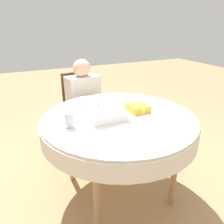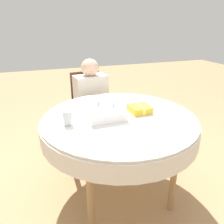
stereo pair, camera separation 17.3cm
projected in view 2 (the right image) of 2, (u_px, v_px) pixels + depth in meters
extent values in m
plane|color=#A37F56|center=(118.00, 191.00, 2.05)|extent=(12.00, 12.00, 0.00)
cylinder|color=silver|center=(119.00, 117.00, 1.76)|extent=(1.23, 1.23, 0.02)
cylinder|color=silver|center=(119.00, 126.00, 1.79)|extent=(1.25, 1.25, 0.14)
cylinder|color=#A37A4C|center=(90.00, 193.00, 1.51)|extent=(0.05, 0.05, 0.74)
cylinder|color=#A37A4C|center=(174.00, 173.00, 1.72)|extent=(0.05, 0.05, 0.74)
cylinder|color=#A37A4C|center=(73.00, 145.00, 2.10)|extent=(0.05, 0.05, 0.74)
cylinder|color=#A37A4C|center=(137.00, 134.00, 2.31)|extent=(0.05, 0.05, 0.74)
cube|color=#4C331E|center=(92.00, 117.00, 2.62)|extent=(0.44, 0.44, 0.04)
cube|color=#4C331E|center=(85.00, 92.00, 2.67)|extent=(0.35, 0.08, 0.51)
cylinder|color=#4C331E|center=(84.00, 142.00, 2.49)|extent=(0.04, 0.04, 0.39)
cylinder|color=#4C331E|center=(111.00, 136.00, 2.63)|extent=(0.04, 0.04, 0.39)
cylinder|color=#4C331E|center=(75.00, 130.00, 2.77)|extent=(0.04, 0.04, 0.39)
cylinder|color=#4C331E|center=(99.00, 125.00, 2.91)|extent=(0.04, 0.04, 0.39)
cylinder|color=#DBB293|center=(90.00, 139.00, 2.53)|extent=(0.09, 0.09, 0.42)
cylinder|color=#DBB293|center=(104.00, 135.00, 2.61)|extent=(0.09, 0.09, 0.42)
cube|color=beige|center=(91.00, 97.00, 2.52)|extent=(0.38, 0.25, 0.49)
sphere|color=#DBB293|center=(90.00, 68.00, 2.39)|extent=(0.19, 0.19, 0.19)
cube|color=white|center=(104.00, 117.00, 1.74)|extent=(0.34, 0.34, 0.00)
cube|color=white|center=(104.00, 113.00, 1.73)|extent=(0.29, 0.29, 0.07)
cylinder|color=blue|center=(113.00, 105.00, 1.72)|extent=(0.01, 0.01, 0.04)
cylinder|color=red|center=(99.00, 105.00, 1.74)|extent=(0.01, 0.01, 0.04)
cylinder|color=blue|center=(101.00, 109.00, 1.64)|extent=(0.01, 0.01, 0.04)
cylinder|color=silver|center=(68.00, 118.00, 1.60)|extent=(0.07, 0.07, 0.11)
cube|color=gold|center=(140.00, 109.00, 1.83)|extent=(0.17, 0.17, 0.06)
cube|color=#EAE54C|center=(140.00, 109.00, 1.83)|extent=(0.03, 0.17, 0.06)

